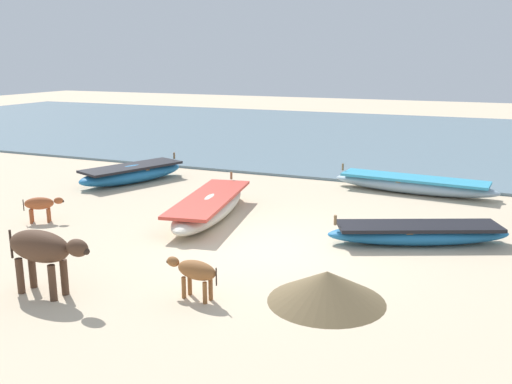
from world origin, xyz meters
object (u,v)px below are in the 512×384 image
fishing_boat_4 (418,233)px  cow_adult_dark (42,249)px  calf_near_brown (195,271)px  fishing_boat_0 (132,173)px  fishing_boat_3 (210,206)px  fishing_boat_5 (413,184)px  calf_far_rust (41,204)px

fishing_boat_4 → cow_adult_dark: cow_adult_dark is taller
cow_adult_dark → calf_near_brown: size_ratio=1.68×
fishing_boat_0 → calf_near_brown: bearing=-117.4°
fishing_boat_0 → fishing_boat_4: 8.89m
fishing_boat_3 → fishing_boat_5: bearing=-52.9°
cow_adult_dark → calf_near_brown: cow_adult_dark is taller
fishing_boat_4 → cow_adult_dark: 6.99m
fishing_boat_0 → fishing_boat_3: bearing=-101.2°
fishing_boat_3 → calf_near_brown: 4.46m
fishing_boat_3 → cow_adult_dark: (-0.37, -4.83, 0.47)m
calf_far_rust → fishing_boat_4: bearing=-19.2°
fishing_boat_3 → calf_far_rust: size_ratio=5.19×
fishing_boat_4 → calf_near_brown: size_ratio=3.81×
fishing_boat_0 → calf_far_rust: 4.27m
fishing_boat_4 → cow_adult_dark: size_ratio=2.27×
fishing_boat_0 → fishing_boat_5: (7.85, 1.87, -0.03)m
fishing_boat_4 → fishing_boat_5: 4.39m
fishing_boat_3 → fishing_boat_4: 4.68m
fishing_boat_0 → fishing_boat_5: 8.07m
cow_adult_dark → calf_far_rust: size_ratio=1.96×
fishing_boat_0 → fishing_boat_5: size_ratio=0.80×
fishing_boat_0 → cow_adult_dark: cow_adult_dark is taller
calf_far_rust → fishing_boat_0: bearing=65.6°
fishing_boat_3 → fishing_boat_4: size_ratio=1.17×
fishing_boat_3 → calf_far_rust: bearing=108.1°
cow_adult_dark → calf_near_brown: 2.38m
fishing_boat_5 → cow_adult_dark: size_ratio=2.79×
cow_adult_dark → calf_far_rust: 4.25m
fishing_boat_4 → calf_far_rust: fishing_boat_4 is taller
fishing_boat_0 → cow_adult_dark: (3.49, -7.28, 0.47)m
fishing_boat_5 → calf_far_rust: bearing=45.0°
fishing_boat_4 → fishing_boat_5: fishing_boat_5 is taller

